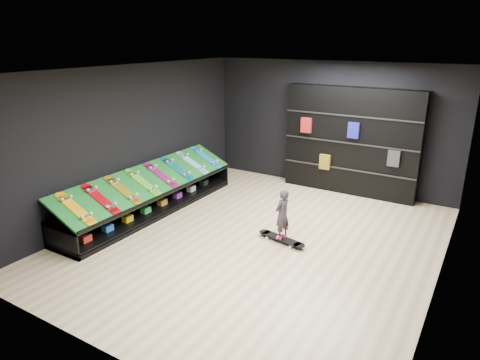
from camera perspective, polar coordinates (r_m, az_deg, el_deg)
The scene contains 19 objects.
floor at distance 7.88m, azimuth 2.38°, elevation -7.92°, with size 6.00×7.00×0.01m, color beige.
ceiling at distance 7.07m, azimuth 2.71°, elevation 14.41°, with size 6.00×7.00×0.01m, color white.
wall_back at distance 10.46m, azimuth 11.91°, elevation 7.08°, with size 6.00×0.02×3.00m, color black.
wall_front at distance 4.76m, azimuth -18.44°, elevation -7.40°, with size 6.00×0.02×3.00m, color black.
wall_left at distance 9.11m, azimuth -14.29°, elevation 5.24°, with size 0.02×7.00×3.00m, color black.
wall_right at distance 6.52m, azimuth 26.30°, elevation -1.39°, with size 0.02×7.00×3.00m, color black.
display_rack at distance 9.17m, azimuth -11.69°, elevation -2.67°, with size 0.90×4.50×0.50m, color black, non-canonical shape.
turf_ramp at distance 8.98m, azimuth -11.64°, elevation 0.01°, with size 1.00×4.50×0.04m, color #0D5418.
back_shelving at distance 10.17m, azimuth 14.57°, elevation 5.00°, with size 3.08×0.36×2.46m, color black.
floor_skateboard at distance 7.78m, azimuth 5.54°, elevation -8.00°, with size 0.98×0.22×0.09m, color black, non-canonical shape.
child at distance 7.65m, azimuth 5.61°, elevation -5.83°, with size 0.21×0.15×0.55m, color black.
display_board_0 at distance 7.78m, azimuth -21.05°, elevation -3.61°, with size 0.98×0.22×0.09m, color yellow, non-canonical shape.
display_board_1 at distance 8.09m, azimuth -18.07°, elevation -2.43°, with size 0.98×0.22×0.09m, color red, non-canonical shape.
display_board_2 at distance 8.43m, azimuth -15.31°, elevation -1.33°, with size 0.98×0.22×0.09m, color yellow, non-canonical shape.
display_board_3 at distance 8.78m, azimuth -12.78°, elevation -0.31°, with size 0.98×0.22×0.09m, color green, non-canonical shape.
display_board_4 at distance 9.16m, azimuth -10.45°, elevation 0.62°, with size 0.98×0.22×0.09m, color #E5198C, non-canonical shape.
display_board_5 at distance 9.55m, azimuth -8.31°, elevation 1.48°, with size 0.98×0.22×0.09m, color #0C8C99, non-canonical shape.
display_board_6 at distance 9.95m, azimuth -6.33°, elevation 2.27°, with size 0.98×0.22×0.09m, color #0CB2E5, non-canonical shape.
display_board_7 at distance 10.37m, azimuth -4.52°, elevation 3.00°, with size 0.98×0.22×0.09m, color blue, non-canonical shape.
Camera 1 is at (3.38, -6.19, 3.51)m, focal length 32.00 mm.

